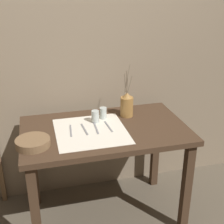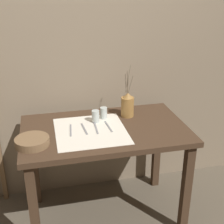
# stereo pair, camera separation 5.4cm
# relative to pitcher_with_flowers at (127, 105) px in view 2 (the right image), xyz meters

# --- Properties ---
(ground_plane) EXTENTS (12.00, 12.00, 0.00)m
(ground_plane) POSITION_rel_pitcher_with_flowers_xyz_m (-0.22, -0.17, -0.89)
(ground_plane) COLOR brown
(stone_wall_back) EXTENTS (7.00, 0.06, 2.40)m
(stone_wall_back) POSITION_rel_pitcher_with_flowers_xyz_m (-0.22, 0.31, 0.31)
(stone_wall_back) COLOR gray
(stone_wall_back) RESTS_ON ground_plane
(wooden_table) EXTENTS (1.20, 0.73, 0.80)m
(wooden_table) POSITION_rel_pitcher_with_flowers_xyz_m (-0.22, -0.17, -0.21)
(wooden_table) COLOR #422D1E
(wooden_table) RESTS_ON ground_plane
(linen_cloth) EXTENTS (0.50, 0.52, 0.00)m
(linen_cloth) POSITION_rel_pitcher_with_flowers_xyz_m (-0.33, -0.20, -0.09)
(linen_cloth) COLOR silver
(linen_cloth) RESTS_ON wooden_table
(pitcher_with_flowers) EXTENTS (0.10, 0.10, 0.41)m
(pitcher_with_flowers) POSITION_rel_pitcher_with_flowers_xyz_m (0.00, 0.00, 0.00)
(pitcher_with_flowers) COLOR olive
(pitcher_with_flowers) RESTS_ON wooden_table
(wooden_bowl) EXTENTS (0.22, 0.22, 0.05)m
(wooden_bowl) POSITION_rel_pitcher_with_flowers_xyz_m (-0.73, -0.31, -0.07)
(wooden_bowl) COLOR brown
(wooden_bowl) RESTS_ON wooden_table
(glass_tumbler_near) EXTENTS (0.06, 0.06, 0.09)m
(glass_tumbler_near) POSITION_rel_pitcher_with_flowers_xyz_m (-0.26, -0.06, -0.04)
(glass_tumbler_near) COLOR #B7C1BC
(glass_tumbler_near) RESTS_ON wooden_table
(glass_tumbler_far) EXTENTS (0.05, 0.05, 0.09)m
(glass_tumbler_far) POSITION_rel_pitcher_with_flowers_xyz_m (-0.19, -0.01, -0.04)
(glass_tumbler_far) COLOR #B7C1BC
(glass_tumbler_far) RESTS_ON wooden_table
(fork_outer) EXTENTS (0.03, 0.19, 0.00)m
(fork_outer) POSITION_rel_pitcher_with_flowers_xyz_m (-0.46, -0.16, -0.09)
(fork_outer) COLOR gray
(fork_outer) RESTS_ON wooden_table
(fork_inner) EXTENTS (0.03, 0.19, 0.00)m
(fork_inner) POSITION_rel_pitcher_with_flowers_xyz_m (-0.37, -0.16, -0.09)
(fork_inner) COLOR gray
(fork_inner) RESTS_ON wooden_table
(spoon_inner) EXTENTS (0.03, 0.20, 0.02)m
(spoon_inner) POSITION_rel_pitcher_with_flowers_xyz_m (-0.28, -0.11, -0.08)
(spoon_inner) COLOR gray
(spoon_inner) RESTS_ON wooden_table
(knife_center) EXTENTS (0.02, 0.19, 0.00)m
(knife_center) POSITION_rel_pitcher_with_flowers_xyz_m (-0.19, -0.16, -0.09)
(knife_center) COLOR gray
(knife_center) RESTS_ON wooden_table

